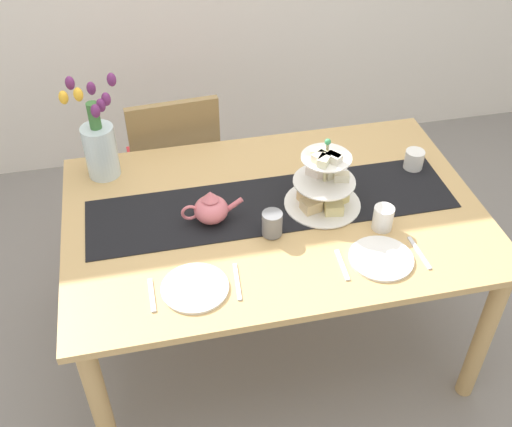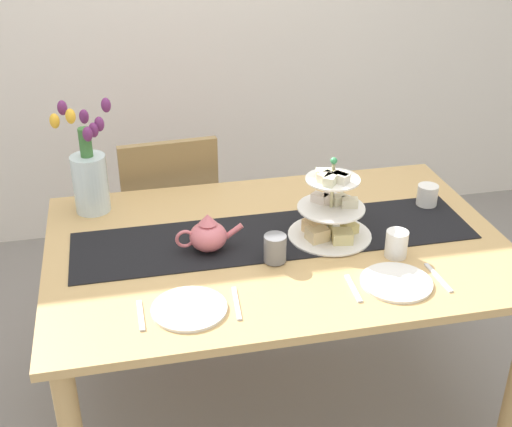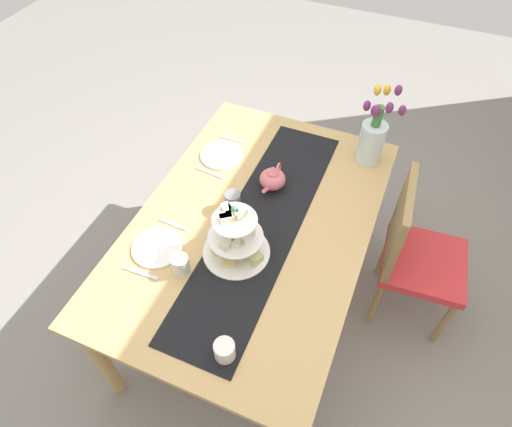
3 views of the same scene
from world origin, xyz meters
name	(u,v)px [view 2 (image 2 of 3)]	position (x,y,z in m)	size (l,w,h in m)	color
ground_plane	(275,402)	(0.00, 0.00, 0.00)	(8.00, 8.00, 0.00)	gray
room_wall_rear	(204,0)	(0.00, 1.63, 1.30)	(6.00, 0.08, 2.60)	silver
dining_table	(277,265)	(0.00, 0.00, 0.66)	(1.62, 1.07, 0.75)	tan
chair_left	(168,216)	(-0.33, 0.76, 0.50)	(0.45, 0.45, 0.91)	olive
table_runner	(275,236)	(0.00, 0.04, 0.76)	(1.44, 0.35, 0.00)	black
tiered_cake_stand	(330,213)	(0.19, 0.00, 0.85)	(0.30, 0.30, 0.30)	beige
teapot	(208,235)	(-0.25, 0.00, 0.81)	(0.24, 0.13, 0.14)	#D66B75
tulip_vase	(89,174)	(-0.64, 0.39, 0.91)	(0.22, 0.20, 0.43)	silver
cream_jug	(427,195)	(0.64, 0.16, 0.80)	(0.08, 0.08, 0.09)	white
dinner_plate_left	(189,309)	(-0.36, -0.34, 0.76)	(0.23, 0.23, 0.01)	white
fork_left	(141,315)	(-0.50, -0.34, 0.76)	(0.02, 0.15, 0.01)	silver
knife_left	(237,303)	(-0.21, -0.34, 0.76)	(0.01, 0.17, 0.01)	silver
dinner_plate_right	(396,282)	(0.31, -0.34, 0.76)	(0.23, 0.23, 0.01)	white
fork_right	(353,288)	(0.16, -0.34, 0.76)	(0.02, 0.15, 0.01)	silver
knife_right	(438,277)	(0.45, -0.34, 0.76)	(0.01, 0.17, 0.01)	silver
mug_grey	(275,248)	(-0.04, -0.12, 0.81)	(0.08, 0.08, 0.10)	slate
mug_white_text	(396,244)	(0.37, -0.18, 0.80)	(0.08, 0.08, 0.10)	white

